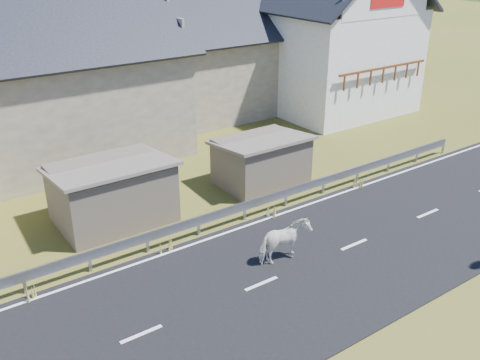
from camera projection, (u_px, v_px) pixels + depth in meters
ground at (261, 285)px, 16.30m from camera, size 160.00×160.00×0.00m
road at (261, 284)px, 16.29m from camera, size 60.00×7.00×0.04m
lane_markings at (261, 284)px, 16.28m from camera, size 60.00×6.60×0.01m
guardrail at (199, 221)px, 18.82m from camera, size 28.10×0.09×0.75m
shed_left at (112, 193)px, 19.66m from camera, size 4.30×3.30×2.40m
shed_right at (261, 162)px, 22.73m from camera, size 3.80×2.90×2.20m
house_stone_a at (54, 56)px, 25.09m from camera, size 10.80×9.80×8.90m
house_stone_b at (211, 38)px, 31.97m from camera, size 9.80×8.80×8.10m
house_white at (321, 22)px, 32.53m from camera, size 8.80×10.80×9.70m
horse at (284, 242)px, 17.16m from camera, size 0.86×1.74×1.44m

